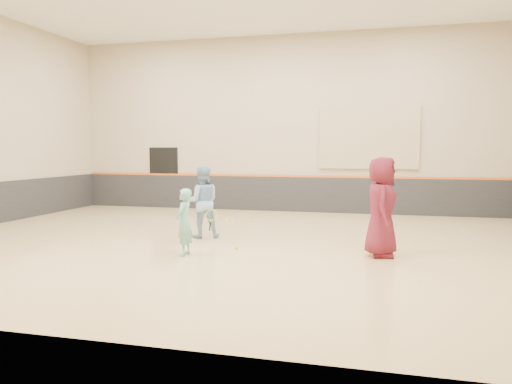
% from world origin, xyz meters
% --- Properties ---
extents(room, '(15.04, 12.04, 6.22)m').
position_xyz_m(room, '(0.00, 0.00, 0.81)').
color(room, tan).
rests_on(room, ground).
extents(wainscot_back, '(14.90, 0.04, 1.20)m').
position_xyz_m(wainscot_back, '(0.00, 5.97, 0.60)').
color(wainscot_back, '#232326').
rests_on(wainscot_back, floor).
extents(accent_stripe, '(14.90, 0.03, 0.06)m').
position_xyz_m(accent_stripe, '(0.00, 5.96, 1.22)').
color(accent_stripe, '#D85914').
rests_on(accent_stripe, wall_back).
extents(acoustic_panel, '(3.20, 0.08, 2.00)m').
position_xyz_m(acoustic_panel, '(2.80, 5.95, 2.50)').
color(acoustic_panel, tan).
rests_on(acoustic_panel, wall_back).
extents(doorway, '(1.10, 0.05, 2.20)m').
position_xyz_m(doorway, '(-4.50, 5.98, 1.10)').
color(doorway, black).
rests_on(doorway, floor).
extents(girl, '(0.34, 0.50, 1.36)m').
position_xyz_m(girl, '(-0.58, -1.55, 0.68)').
color(girl, '#6EC0AE').
rests_on(girl, floor).
extents(instructor, '(1.05, 0.95, 1.75)m').
position_xyz_m(instructor, '(-0.95, 0.48, 0.88)').
color(instructor, '#8CB2D9').
rests_on(instructor, floor).
extents(young_man, '(0.68, 1.01, 2.00)m').
position_xyz_m(young_man, '(3.28, -0.63, 1.00)').
color(young_man, maroon).
rests_on(young_man, floor).
extents(held_racket, '(0.36, 0.36, 0.58)m').
position_xyz_m(held_racket, '(-0.58, 0.11, 0.61)').
color(held_racket, '#96C12A').
rests_on(held_racket, instructor).
extents(spare_racket, '(0.66, 0.66, 0.09)m').
position_xyz_m(spare_racket, '(-1.27, 3.59, 0.04)').
color(spare_racket, '#AECE2D').
rests_on(spare_racket, floor).
extents(ball_under_racket, '(0.07, 0.07, 0.07)m').
position_xyz_m(ball_under_racket, '(0.27, -0.69, 0.03)').
color(ball_under_racket, '#C0E134').
rests_on(ball_under_racket, floor).
extents(ball_in_hand, '(0.07, 0.07, 0.07)m').
position_xyz_m(ball_in_hand, '(3.33, -0.80, 1.22)').
color(ball_in_hand, yellow).
rests_on(ball_in_hand, young_man).
extents(ball_beside_spare, '(0.07, 0.07, 0.07)m').
position_xyz_m(ball_beside_spare, '(-0.43, 3.15, 0.03)').
color(ball_beside_spare, '#D4F038').
rests_on(ball_beside_spare, floor).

